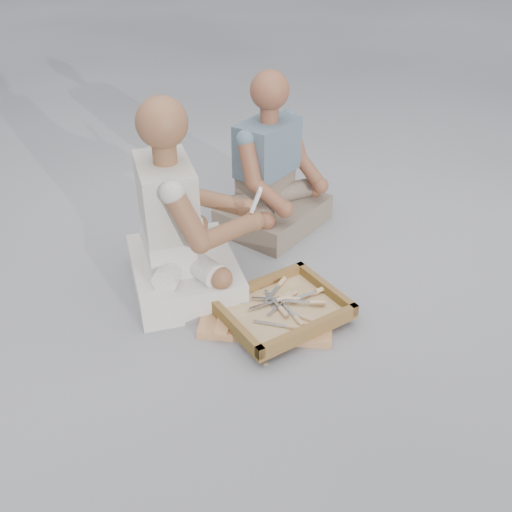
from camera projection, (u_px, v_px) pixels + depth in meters
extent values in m
plane|color=#9D9CA2|center=(271.00, 326.00, 2.59)|extent=(60.00, 60.00, 0.00)
cube|color=#A2703E|center=(268.00, 313.00, 2.64)|extent=(0.69, 0.57, 0.04)
cube|color=brown|center=(282.00, 312.00, 2.60)|extent=(0.65, 0.59, 0.02)
cube|color=brown|center=(258.00, 285.00, 2.72)|extent=(0.51, 0.22, 0.05)
cube|color=brown|center=(309.00, 330.00, 2.44)|extent=(0.51, 0.22, 0.05)
cube|color=brown|center=(326.00, 288.00, 2.70)|extent=(0.18, 0.41, 0.05)
cube|color=brown|center=(235.00, 326.00, 2.47)|extent=(0.18, 0.41, 0.05)
cube|color=#DABA80|center=(282.00, 310.00, 2.59)|extent=(0.57, 0.51, 0.01)
cube|color=silver|center=(266.00, 304.00, 2.62)|extent=(0.14, 0.07, 0.00)
cylinder|color=tan|center=(285.00, 296.00, 2.67)|extent=(0.07, 0.05, 0.02)
cube|color=silver|center=(290.00, 299.00, 2.65)|extent=(0.15, 0.03, 0.00)
cylinder|color=tan|center=(311.00, 294.00, 2.68)|extent=(0.07, 0.03, 0.02)
cube|color=silver|center=(287.00, 307.00, 2.59)|extent=(0.05, 0.15, 0.00)
cylinder|color=tan|center=(299.00, 321.00, 2.51)|extent=(0.04, 0.07, 0.02)
cube|color=silver|center=(277.00, 307.00, 2.59)|extent=(0.13, 0.11, 0.00)
cylinder|color=tan|center=(291.00, 296.00, 2.67)|extent=(0.07, 0.06, 0.02)
cube|color=silver|center=(270.00, 324.00, 2.50)|extent=(0.14, 0.08, 0.00)
cylinder|color=tan|center=(294.00, 328.00, 2.47)|extent=(0.07, 0.05, 0.02)
cube|color=silver|center=(268.00, 298.00, 2.64)|extent=(0.15, 0.05, 0.00)
cylinder|color=tan|center=(292.00, 299.00, 2.63)|extent=(0.07, 0.04, 0.02)
cube|color=silver|center=(271.00, 294.00, 2.67)|extent=(0.11, 0.12, 0.00)
cylinder|color=tan|center=(281.00, 282.00, 2.75)|extent=(0.06, 0.07, 0.02)
cube|color=silver|center=(294.00, 301.00, 2.61)|extent=(0.15, 0.06, 0.00)
cylinder|color=tan|center=(318.00, 302.00, 2.60)|extent=(0.07, 0.04, 0.02)
cube|color=silver|center=(303.00, 297.00, 2.64)|extent=(0.15, 0.06, 0.00)
cylinder|color=tan|center=(322.00, 289.00, 2.69)|extent=(0.07, 0.04, 0.02)
cube|color=silver|center=(272.00, 299.00, 2.64)|extent=(0.05, 0.15, 0.00)
cylinder|color=tan|center=(284.00, 312.00, 2.55)|extent=(0.04, 0.07, 0.02)
cube|color=silver|center=(262.00, 305.00, 2.59)|extent=(0.15, 0.05, 0.00)
cylinder|color=tan|center=(283.00, 299.00, 2.63)|extent=(0.07, 0.04, 0.02)
cube|color=silver|center=(285.00, 311.00, 2.57)|extent=(0.12, 0.11, 0.00)
cylinder|color=tan|center=(307.00, 319.00, 2.53)|extent=(0.07, 0.06, 0.02)
cube|color=#DABA80|center=(310.00, 270.00, 2.97)|extent=(0.02, 0.02, 0.00)
cube|color=#DABA80|center=(214.00, 317.00, 2.64)|extent=(0.02, 0.02, 0.00)
cube|color=#DABA80|center=(311.00, 300.00, 2.75)|extent=(0.02, 0.02, 0.00)
cube|color=#DABA80|center=(266.00, 363.00, 2.39)|extent=(0.02, 0.02, 0.00)
cube|color=#DABA80|center=(302.00, 321.00, 2.62)|extent=(0.02, 0.02, 0.00)
cube|color=#DABA80|center=(252.00, 284.00, 2.87)|extent=(0.02, 0.02, 0.00)
cube|color=#DABA80|center=(237.00, 321.00, 2.62)|extent=(0.02, 0.02, 0.00)
cube|color=#DABA80|center=(303.00, 275.00, 2.93)|extent=(0.02, 0.02, 0.00)
cube|color=silver|center=(184.00, 272.00, 2.81)|extent=(0.53, 0.65, 0.16)
cube|color=silver|center=(169.00, 244.00, 2.70)|extent=(0.23, 0.35, 0.19)
cube|color=beige|center=(166.00, 196.00, 2.57)|extent=(0.26, 0.40, 0.32)
sphere|color=brown|center=(162.00, 122.00, 2.38)|extent=(0.22, 0.22, 0.22)
sphere|color=brown|center=(247.00, 209.00, 2.80)|extent=(0.10, 0.10, 0.10)
sphere|color=brown|center=(254.00, 221.00, 2.69)|extent=(0.10, 0.10, 0.10)
cube|color=#7A6858|center=(274.00, 214.00, 3.32)|extent=(0.73, 0.72, 0.15)
cube|color=#7A6858|center=(266.00, 186.00, 3.26)|extent=(0.37, 0.36, 0.18)
cube|color=slate|center=(267.00, 147.00, 3.13)|extent=(0.41, 0.40, 0.30)
sphere|color=brown|center=(270.00, 90.00, 2.95)|extent=(0.21, 0.21, 0.21)
sphere|color=brown|center=(321.00, 185.00, 3.25)|extent=(0.09, 0.09, 0.09)
sphere|color=brown|center=(285.00, 209.00, 3.01)|extent=(0.09, 0.09, 0.09)
cube|color=silver|center=(256.00, 200.00, 2.64)|extent=(0.07, 0.06, 0.12)
cube|color=black|center=(256.00, 198.00, 2.63)|extent=(0.03, 0.04, 0.04)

